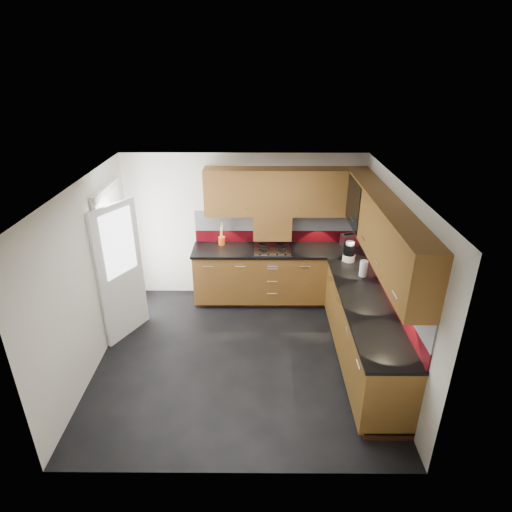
{
  "coord_description": "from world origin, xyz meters",
  "views": [
    {
      "loc": [
        0.23,
        -4.7,
        3.74
      ],
      "look_at": [
        0.2,
        0.65,
        1.22
      ],
      "focal_mm": 30.0,
      "sensor_mm": 36.0,
      "label": 1
    }
  ],
  "objects_px": {
    "gas_hob": "(272,249)",
    "toaster": "(350,240)",
    "utensil_pot": "(222,239)",
    "food_processor": "(349,252)"
  },
  "relations": [
    {
      "from": "gas_hob",
      "to": "toaster",
      "type": "xyz_separation_m",
      "value": [
        1.26,
        0.18,
        0.08
      ]
    },
    {
      "from": "gas_hob",
      "to": "toaster",
      "type": "height_order",
      "value": "toaster"
    },
    {
      "from": "utensil_pot",
      "to": "food_processor",
      "type": "distance_m",
      "value": 2.03
    },
    {
      "from": "gas_hob",
      "to": "toaster",
      "type": "bearing_deg",
      "value": 8.07
    },
    {
      "from": "utensil_pot",
      "to": "food_processor",
      "type": "bearing_deg",
      "value": -16.78
    },
    {
      "from": "utensil_pot",
      "to": "toaster",
      "type": "relative_size",
      "value": 1.25
    },
    {
      "from": "utensil_pot",
      "to": "toaster",
      "type": "distance_m",
      "value": 2.07
    },
    {
      "from": "toaster",
      "to": "utensil_pot",
      "type": "bearing_deg",
      "value": 179.44
    },
    {
      "from": "utensil_pot",
      "to": "toaster",
      "type": "bearing_deg",
      "value": -0.56
    },
    {
      "from": "gas_hob",
      "to": "utensil_pot",
      "type": "bearing_deg",
      "value": 166.31
    }
  ]
}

